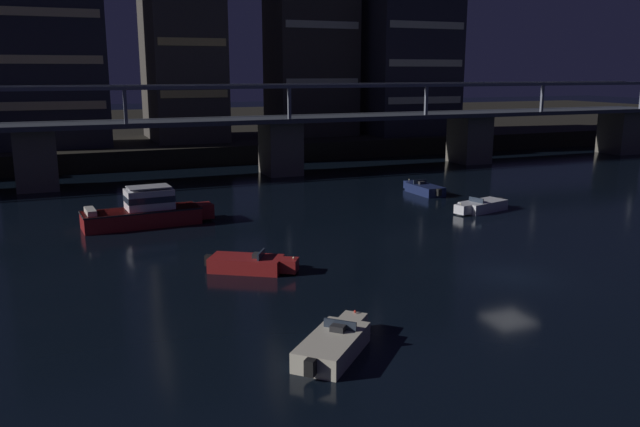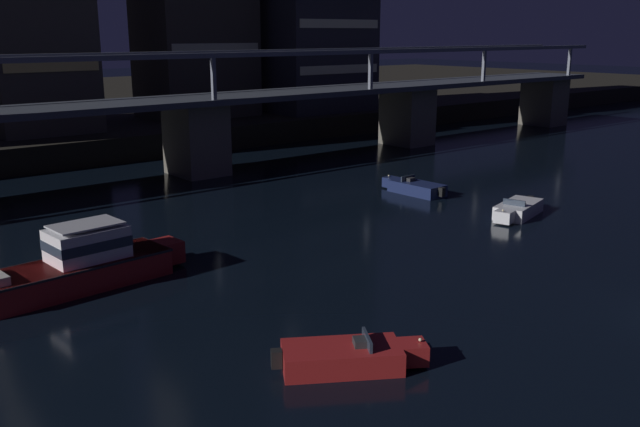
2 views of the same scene
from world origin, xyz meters
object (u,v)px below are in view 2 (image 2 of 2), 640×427
Objects in this scene: tower_east_tall at (313,0)px; cabin_cruiser_near_left at (83,263)px; speedboat_mid_center at (348,357)px; river_bridge at (196,121)px; speedboat_near_right at (414,187)px; speedboat_near_center at (517,210)px.

cabin_cruiser_near_left is (-39.89, -33.22, -13.20)m from tower_east_tall.
speedboat_mid_center is (-36.12, -46.38, -13.83)m from tower_east_tall.
river_bridge is 29.38m from tower_east_tall.
river_bridge is at bearing 117.76° from speedboat_near_right.
river_bridge is 19.46× the size of speedboat_near_center.
cabin_cruiser_near_left is at bearing -172.62° from speedboat_near_right.
tower_east_tall reaches higher than speedboat_mid_center.
river_bridge is at bearing 68.31° from speedboat_mid_center.
speedboat_near_right is 1.08× the size of speedboat_mid_center.
cabin_cruiser_near_left reaches higher than speedboat_near_right.
speedboat_near_right is (24.60, 3.19, -0.64)m from cabin_cruiser_near_left.
tower_east_tall is 36.43m from speedboat_near_right.
speedboat_near_center is 1.00× the size of speedboat_near_right.
speedboat_near_center is (-15.08, -38.25, -13.83)m from tower_east_tall.
river_bridge is 20.96× the size of speedboat_mid_center.
speedboat_mid_center is at bearing -141.88° from speedboat_near_right.
tower_east_tall is at bearing 63.01° from speedboat_near_right.
tower_east_tall is 4.70× the size of speedboat_near_center.
tower_east_tall is at bearing 68.49° from speedboat_near_center.
speedboat_near_center is at bearing -111.51° from tower_east_tall.
tower_east_tall is 43.38m from speedboat_near_center.
speedboat_mid_center is (-20.82, -16.34, 0.00)m from speedboat_near_right.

